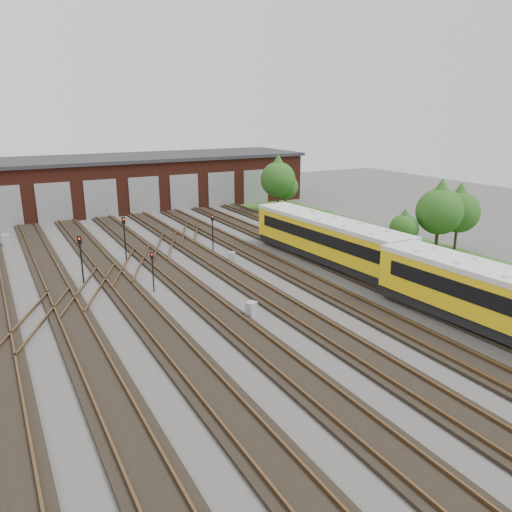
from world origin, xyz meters
TOP-DOWN VIEW (x-y plane):
  - ground at (0.00, 0.00)m, footprint 120.00×120.00m
  - track_network at (-0.17, 0.59)m, footprint 30.40×70.00m
  - maintenance_shed at (-0.01, 39.97)m, footprint 51.00×12.50m
  - grass_verge at (19.00, 10.00)m, footprint 8.00×55.00m
  - metro_train at (10.00, -8.46)m, footprint 3.77×48.20m
  - signal_mast_0 at (-4.27, 7.84)m, footprint 0.25×0.23m
  - signal_mast_1 at (-8.14, 11.93)m, footprint 0.32×0.30m
  - signal_mast_2 at (-4.03, 15.91)m, footprint 0.28×0.26m
  - signal_mast_3 at (3.42, 15.21)m, footprint 0.29×0.27m
  - relay_cabinet_1 at (-12.30, 25.87)m, footprint 0.69×0.60m
  - relay_cabinet_2 at (-0.55, 0.77)m, footprint 0.71×0.66m
  - relay_cabinet_3 at (3.39, 11.42)m, footprint 0.64×0.59m
  - relay_cabinet_4 at (10.93, 17.14)m, footprint 0.61×0.54m
  - tree_0 at (17.44, 27.49)m, footprint 4.18×4.18m
  - tree_1 at (19.02, 28.23)m, footprint 3.05×3.05m
  - tree_2 at (22.30, 5.31)m, footprint 3.61×3.61m
  - tree_3 at (16.98, 6.28)m, footprint 2.45×2.45m
  - tree_4 at (19.87, 5.27)m, footprint 3.91×3.91m
  - bush_1 at (16.25, 13.67)m, footprint 1.61×1.61m
  - bush_2 at (19.63, 20.14)m, footprint 1.49×1.49m

SIDE VIEW (x-z plane):
  - ground at x=0.00m, z-range 0.00..0.00m
  - grass_verge at x=19.00m, z-range 0.00..0.05m
  - track_network at x=-0.17m, z-range -0.06..0.27m
  - relay_cabinet_3 at x=3.39m, z-range 0.00..0.86m
  - relay_cabinet_4 at x=10.93m, z-range 0.00..0.91m
  - relay_cabinet_2 at x=-0.55m, z-range 0.00..0.96m
  - relay_cabinet_1 at x=-12.30m, z-range 0.00..1.05m
  - bush_2 at x=19.63m, z-range 0.00..1.49m
  - bush_1 at x=16.25m, z-range 0.00..1.61m
  - signal_mast_0 at x=-4.27m, z-range 0.39..3.16m
  - metro_train at x=10.00m, z-range 0.37..3.69m
  - signal_mast_3 at x=3.42m, z-range 0.45..3.70m
  - signal_mast_1 at x=-8.14m, z-range 0.49..3.94m
  - signal_mast_2 at x=-4.03m, z-range 0.49..4.15m
  - tree_3 at x=16.98m, z-range 0.58..4.64m
  - maintenance_shed at x=-0.01m, z-range 0.03..6.38m
  - tree_1 at x=19.02m, z-range 0.72..5.76m
  - tree_2 at x=22.30m, z-range 0.85..6.84m
  - tree_4 at x=19.87m, z-range 0.92..7.41m
  - tree_0 at x=17.44m, z-range 0.99..7.91m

